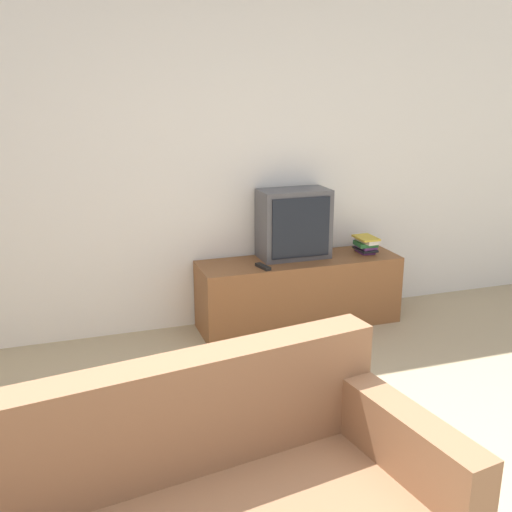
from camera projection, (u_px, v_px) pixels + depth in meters
wall_back at (195, 165)px, 4.58m from camera, size 9.00×0.06×2.60m
tv_stand at (299, 292)px, 4.85m from camera, size 1.63×0.47×0.55m
television at (294, 224)px, 4.76m from camera, size 0.56×0.31×0.55m
book_stack at (366, 244)px, 4.93m from camera, size 0.17×0.23×0.14m
remote_on_stand at (263, 267)px, 4.54m from camera, size 0.08×0.17×0.02m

